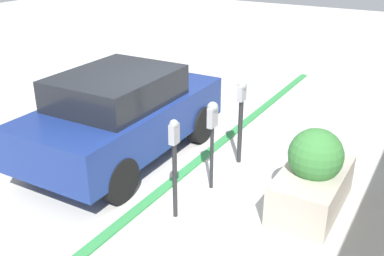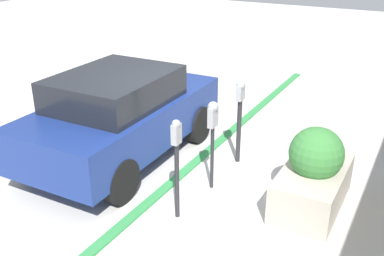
% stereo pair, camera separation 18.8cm
% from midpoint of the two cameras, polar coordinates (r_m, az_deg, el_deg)
% --- Properties ---
extents(ground_plane, '(40.00, 40.00, 0.00)m').
position_cam_midpoint_polar(ground_plane, '(7.57, -0.31, -6.33)').
color(ground_plane, beige).
extents(curb_strip, '(13.50, 0.16, 0.04)m').
position_cam_midpoint_polar(curb_strip, '(7.60, -0.83, -6.05)').
color(curb_strip, '#338C47').
rests_on(curb_strip, ground_plane).
extents(parking_meter_nearest, '(0.15, 0.12, 1.51)m').
position_cam_midpoint_polar(parking_meter_nearest, '(6.12, -1.36, -3.35)').
color(parking_meter_nearest, '#232326').
rests_on(parking_meter_nearest, ground_plane).
extents(parking_meter_second, '(0.20, 0.17, 1.47)m').
position_cam_midpoint_polar(parking_meter_second, '(6.81, 3.39, 0.48)').
color(parking_meter_second, '#232326').
rests_on(parking_meter_second, ground_plane).
extents(parking_meter_middle, '(0.19, 0.16, 1.51)m').
position_cam_midpoint_polar(parking_meter_middle, '(7.72, 6.94, 2.32)').
color(parking_meter_middle, '#232326').
rests_on(parking_meter_middle, ground_plane).
extents(planter_box, '(1.60, 0.86, 1.26)m').
position_cam_midpoint_polar(planter_box, '(6.81, 15.88, -6.04)').
color(planter_box, '#B2A899').
rests_on(planter_box, ground_plane).
extents(parked_car_front, '(4.01, 1.92, 1.63)m').
position_cam_midpoint_polar(parked_car_front, '(7.98, -8.10, 1.85)').
color(parked_car_front, navy).
rests_on(parked_car_front, ground_plane).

